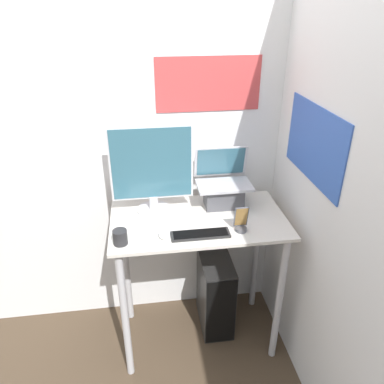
{
  "coord_description": "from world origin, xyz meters",
  "views": [
    {
      "loc": [
        -0.31,
        -1.59,
        2.13
      ],
      "look_at": [
        -0.04,
        0.29,
        1.14
      ],
      "focal_mm": 35.0,
      "sensor_mm": 36.0,
      "label": 1
    }
  ],
  "objects": [
    {
      "name": "cell_phone",
      "position": [
        0.22,
        0.13,
        1.01
      ],
      "size": [
        0.08,
        0.06,
        0.15
      ],
      "color": "#4C4C51",
      "rests_on": "desk"
    },
    {
      "name": "mug",
      "position": [
        -0.45,
        0.1,
        1.0
      ],
      "size": [
        0.08,
        0.08,
        0.08
      ],
      "color": "#262628",
      "rests_on": "desk"
    },
    {
      "name": "laptop",
      "position": [
        0.18,
        0.44,
        1.07
      ],
      "size": [
        0.33,
        0.25,
        0.35
      ],
      "color": "#4C4C51",
      "rests_on": "desk"
    },
    {
      "name": "wall_back",
      "position": [
        0.0,
        0.67,
        1.3
      ],
      "size": [
        6.0,
        0.06,
        2.6
      ],
      "color": "silver",
      "rests_on": "ground_plane"
    },
    {
      "name": "computer_tower",
      "position": [
        0.14,
        0.39,
        0.28
      ],
      "size": [
        0.21,
        0.39,
        0.56
      ],
      "color": "black",
      "rests_on": "ground_plane"
    },
    {
      "name": "mouse",
      "position": [
        -0.23,
        0.12,
        0.98
      ],
      "size": [
        0.04,
        0.07,
        0.03
      ],
      "color": "white",
      "rests_on": "desk"
    },
    {
      "name": "ground_plane",
      "position": [
        0.0,
        0.0,
        0.0
      ],
      "size": [
        12.0,
        12.0,
        0.0
      ],
      "primitive_type": "plane",
      "color": "#473828"
    },
    {
      "name": "wall_side_right",
      "position": [
        0.61,
        0.0,
        1.3
      ],
      "size": [
        0.06,
        6.0,
        2.6
      ],
      "color": "silver",
      "rests_on": "ground_plane"
    },
    {
      "name": "keyboard",
      "position": [
        -0.02,
        0.11,
        0.97
      ],
      "size": [
        0.33,
        0.09,
        0.02
      ],
      "color": "black",
      "rests_on": "desk"
    },
    {
      "name": "desk",
      "position": [
        0.0,
        0.29,
        0.77
      ],
      "size": [
        1.04,
        0.58,
        0.96
      ],
      "color": "beige",
      "rests_on": "ground_plane"
    },
    {
      "name": "monitor",
      "position": [
        -0.26,
        0.42,
        1.22
      ],
      "size": [
        0.49,
        0.2,
        0.54
      ],
      "color": "silver",
      "rests_on": "desk"
    }
  ]
}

